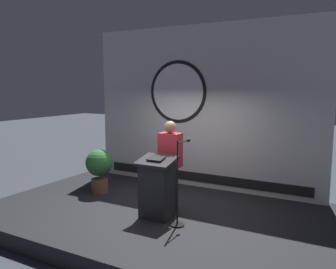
# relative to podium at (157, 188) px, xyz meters

# --- Properties ---
(ground_plane) EXTENTS (40.00, 40.00, 0.00)m
(ground_plane) POSITION_rel_podium_xyz_m (-0.12, 0.29, -0.83)
(ground_plane) COLOR #383D47
(stage_platform) EXTENTS (6.40, 4.00, 0.30)m
(stage_platform) POSITION_rel_podium_xyz_m (-0.12, 0.29, -0.68)
(stage_platform) COLOR black
(stage_platform) RESTS_ON ground
(banner_display) EXTENTS (5.38, 0.12, 3.59)m
(banner_display) POSITION_rel_podium_xyz_m (-0.14, 2.14, 1.26)
(banner_display) COLOR silver
(banner_display) RESTS_ON stage_platform
(podium) EXTENTS (0.64, 0.50, 1.08)m
(podium) POSITION_rel_podium_xyz_m (0.00, 0.00, 0.00)
(podium) COLOR #26262B
(podium) RESTS_ON stage_platform
(speaker_person) EXTENTS (0.40, 0.26, 1.65)m
(speaker_person) POSITION_rel_podium_xyz_m (0.00, 0.48, 0.31)
(speaker_person) COLOR black
(speaker_person) RESTS_ON stage_platform
(microphone_stand) EXTENTS (0.24, 0.55, 1.42)m
(microphone_stand) POSITION_rel_podium_xyz_m (0.48, -0.09, -0.03)
(microphone_stand) COLOR black
(microphone_stand) RESTS_ON stage_platform
(potted_plant) EXTENTS (0.58, 0.58, 0.94)m
(potted_plant) POSITION_rel_podium_xyz_m (-1.82, 0.66, 0.04)
(potted_plant) COLOR brown
(potted_plant) RESTS_ON stage_platform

